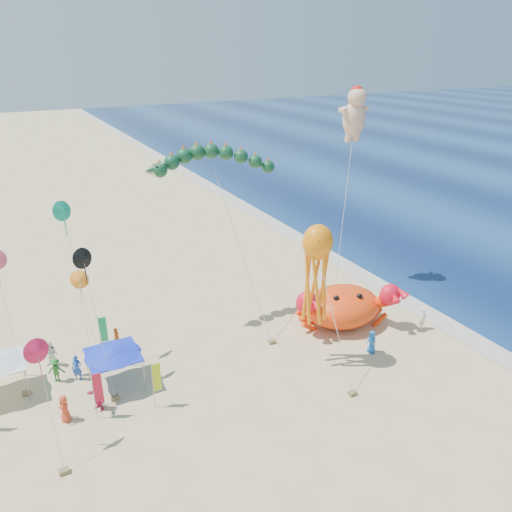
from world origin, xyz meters
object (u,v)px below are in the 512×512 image
at_px(canopy_blue, 113,352).
at_px(cherub_kite, 355,113).
at_px(crab_inflatable, 343,305).
at_px(dragon_kite, 212,165).
at_px(octopus_kite, 317,267).

bearing_deg(canopy_blue, cherub_kite, 15.05).
xyz_separation_m(crab_inflatable, dragon_kite, (-8.03, 6.21, 10.67)).
bearing_deg(octopus_kite, cherub_kite, 44.24).
relative_size(crab_inflatable, cherub_kite, 0.48).
relative_size(octopus_kite, canopy_blue, 2.86).
distance_m(crab_inflatable, cherub_kite, 16.00).
distance_m(octopus_kite, canopy_blue, 14.04).
distance_m(crab_inflatable, dragon_kite, 14.73).
relative_size(crab_inflatable, octopus_kite, 0.83).
height_order(dragon_kite, cherub_kite, cherub_kite).
distance_m(dragon_kite, cherub_kite, 13.54).
xyz_separation_m(crab_inflatable, octopus_kite, (-4.96, -3.09, 5.57)).
xyz_separation_m(dragon_kite, octopus_kite, (3.07, -9.30, -5.09)).
relative_size(cherub_kite, octopus_kite, 1.72).
relative_size(dragon_kite, octopus_kite, 1.33).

